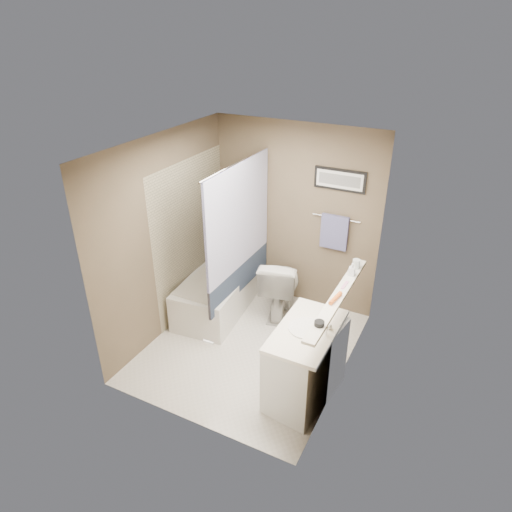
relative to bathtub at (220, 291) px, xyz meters
The scene contains 32 objects.
ground 0.98m from the bathtub, 37.39° to the right, with size 2.50×2.50×0.00m, color silver.
ceiling 2.33m from the bathtub, 37.39° to the right, with size 2.20×2.50×0.04m, color silver.
wall_back 1.38m from the bathtub, 41.21° to the left, with size 2.20×0.04×2.40m, color brown.
wall_front 2.17m from the bathtub, 67.42° to the right, with size 2.20×0.04×2.40m, color brown.
wall_left 1.16m from the bathtub, 119.93° to the right, with size 0.04×2.50×2.40m, color brown.
wall_right 2.14m from the bathtub, 17.39° to the right, with size 0.04×2.50×2.40m, color brown.
tile_surround 0.83m from the bathtub, 167.93° to the right, with size 0.02×1.55×2.00m, color tan.
curtain_rod 1.84m from the bathtub, 11.80° to the right, with size 0.02×0.02×1.55m, color silver.
curtain_upper 1.20m from the bathtub, 11.80° to the right, with size 0.03×1.45×1.28m, color silver.
curtain_lower 0.49m from the bathtub, 11.80° to the right, with size 0.03×1.45×0.36m, color #273348.
mirror 2.41m from the bathtub, 21.46° to the right, with size 0.02×1.60×1.00m, color silver.
shelf 2.11m from the bathtub, 22.05° to the right, with size 0.12×1.60×0.03m, color silver.
towel_bar 1.79m from the bathtub, 26.28° to the left, with size 0.02×0.02×0.60m, color silver.
towel 1.68m from the bathtub, 25.56° to the left, with size 0.34×0.05×0.44m, color #8183BB.
art_frame 2.11m from the bathtub, 26.88° to the left, with size 0.62×0.03×0.26m, color black.
art_mat 2.11m from the bathtub, 26.38° to the left, with size 0.56×0.00×0.20m, color white.
art_image 2.11m from the bathtub, 26.28° to the left, with size 0.50×0.00×0.13m, color #595959.
door 2.36m from the bathtub, 54.39° to the right, with size 0.80×0.02×2.00m, color silver.
door_handle 2.15m from the bathtub, 61.18° to the right, with size 0.02×0.02×0.10m, color silver.
bathtub is the anchor object (origin of this frame).
tub_rim 0.25m from the bathtub, behind, with size 0.56×1.36×0.02m, color beige.
toilet 0.82m from the bathtub, 17.98° to the left, with size 0.46×0.81×0.83m, color silver.
vanity 1.90m from the bathtub, 32.15° to the right, with size 0.50×0.90×0.80m, color white.
countertop 1.97m from the bathtub, 32.31° to the right, with size 0.54×0.96×0.04m, color white.
sink_basin 1.97m from the bathtub, 32.48° to the right, with size 0.34×0.34×0.01m, color white.
faucet_spout 2.14m from the bathtub, 29.47° to the right, with size 0.02×0.02×0.10m, color silver.
faucet_knob 2.09m from the bathtub, 26.97° to the right, with size 0.05×0.05×0.05m, color silver.
candle_bowl_near 2.35m from the bathtub, 35.11° to the right, with size 0.09×0.09×0.04m, color black.
hair_brush_front 2.15m from the bathtub, 24.49° to the right, with size 0.04×0.04×0.22m, color #CF5B1D.
pink_comb 2.05m from the bathtub, 16.24° to the right, with size 0.03×0.16×0.01m, color pink.
glass_jar 2.01m from the bathtub, ahead, with size 0.08×0.08×0.10m, color silver.
soap_bottle 2.04m from the bathtub, ahead, with size 0.06×0.06×0.14m, color #999999.
Camera 1 is at (2.00, -3.78, 3.49)m, focal length 32.00 mm.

